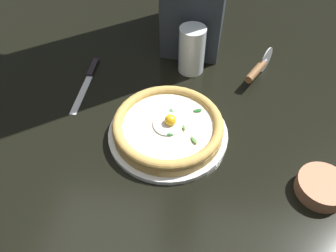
# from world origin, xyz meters

# --- Properties ---
(ground_plane) EXTENTS (2.40, 2.40, 0.03)m
(ground_plane) POSITION_xyz_m (0.00, 0.00, -0.01)
(ground_plane) COLOR black
(ground_plane) RESTS_ON ground
(pizza_plate) EXTENTS (0.29, 0.29, 0.01)m
(pizza_plate) POSITION_xyz_m (-0.01, 0.04, 0.01)
(pizza_plate) COLOR white
(pizza_plate) RESTS_ON ground
(pizza) EXTENTS (0.26, 0.26, 0.05)m
(pizza) POSITION_xyz_m (-0.01, 0.04, 0.03)
(pizza) COLOR tan
(pizza) RESTS_ON pizza_plate
(side_bowl) EXTENTS (0.11, 0.11, 0.03)m
(side_bowl) POSITION_xyz_m (0.09, 0.38, 0.02)
(side_bowl) COLOR #B77653
(side_bowl) RESTS_ON ground
(pizza_cutter) EXTENTS (0.14, 0.08, 0.07)m
(pizza_cutter) POSITION_xyz_m (-0.27, 0.26, 0.04)
(pizza_cutter) COLOR silver
(pizza_cutter) RESTS_ON ground
(table_knife) EXTENTS (0.23, 0.02, 0.01)m
(table_knife) POSITION_xyz_m (-0.20, -0.22, 0.00)
(table_knife) COLOR silver
(table_knife) RESTS_ON ground
(drinking_glass) EXTENTS (0.07, 0.07, 0.14)m
(drinking_glass) POSITION_xyz_m (-0.28, 0.07, 0.06)
(drinking_glass) COLOR silver
(drinking_glass) RESTS_ON ground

